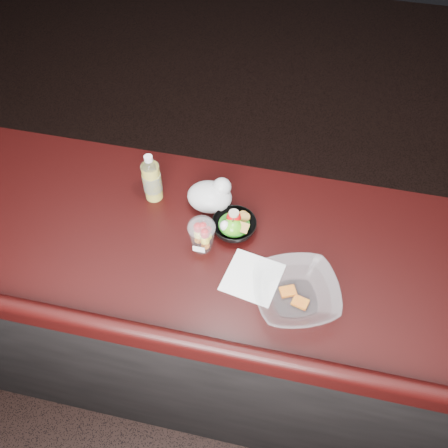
% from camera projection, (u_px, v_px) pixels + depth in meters
% --- Properties ---
extents(ground, '(8.00, 8.00, 0.00)m').
position_uv_depth(ground, '(199.00, 430.00, 2.21)').
color(ground, black).
rests_on(ground, ground).
extents(room_shell, '(8.00, 8.00, 8.00)m').
position_uv_depth(room_shell, '(151.00, 85.00, 0.77)').
color(room_shell, black).
rests_on(room_shell, ground).
extents(counter, '(4.06, 0.71, 1.02)m').
position_uv_depth(counter, '(212.00, 316.00, 1.99)').
color(counter, black).
rests_on(counter, ground).
extents(lemonade_bottle, '(0.06, 0.06, 0.19)m').
position_uv_depth(lemonade_bottle, '(152.00, 180.00, 1.64)').
color(lemonade_bottle, gold).
rests_on(lemonade_bottle, counter).
extents(fruit_cup, '(0.09, 0.09, 0.12)m').
position_uv_depth(fruit_cup, '(202.00, 234.00, 1.52)').
color(fruit_cup, white).
rests_on(fruit_cup, counter).
extents(green_apple, '(0.07, 0.07, 0.07)m').
position_uv_depth(green_apple, '(233.00, 227.00, 1.58)').
color(green_apple, '#398F10').
rests_on(green_apple, counter).
extents(plastic_bag, '(0.15, 0.12, 0.11)m').
position_uv_depth(plastic_bag, '(211.00, 196.00, 1.64)').
color(plastic_bag, silver).
rests_on(plastic_bag, counter).
extents(snack_bowl, '(0.15, 0.15, 0.08)m').
position_uv_depth(snack_bowl, '(234.00, 225.00, 1.59)').
color(snack_bowl, black).
rests_on(snack_bowl, counter).
extents(takeout_bowl, '(0.32, 0.32, 0.06)m').
position_uv_depth(takeout_bowl, '(296.00, 293.00, 1.43)').
color(takeout_bowl, silver).
rests_on(takeout_bowl, counter).
extents(paper_napkin, '(0.19, 0.19, 0.00)m').
position_uv_depth(paper_napkin, '(252.00, 277.00, 1.50)').
color(paper_napkin, white).
rests_on(paper_napkin, counter).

